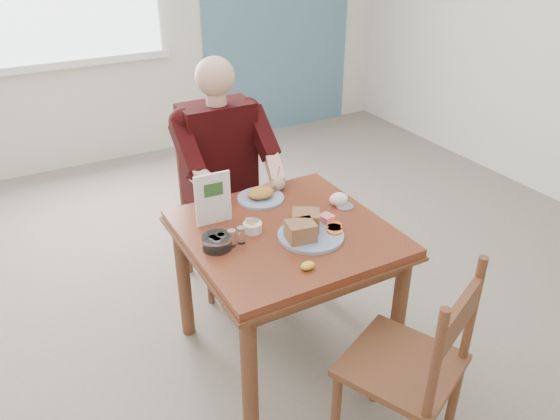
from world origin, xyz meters
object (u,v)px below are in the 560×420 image
chair_far (220,208)px  near_plate (308,229)px  far_plate (261,195)px  chair_near (413,368)px  diner (223,163)px  table (286,249)px

chair_far → near_plate: (0.05, -0.90, 0.31)m
near_plate → far_plate: near_plate is taller
near_plate → chair_far: bearing=93.4°
chair_near → diner: bearing=95.4°
chair_far → far_plate: size_ratio=3.22×
near_plate → diner: bearing=93.8°
chair_far → far_plate: 0.56m
chair_far → chair_near: same height
far_plate → diner: bearing=95.3°
diner → table: bearing=-90.0°
near_plate → far_plate: bearing=92.4°
chair_far → chair_near: (0.14, -1.56, 0.00)m
diner → far_plate: diner is taller
chair_far → near_plate: bearing=-86.6°
diner → chair_near: bearing=-84.6°
far_plate → chair_near: bearing=-84.6°
table → diner: bearing=90.0°
chair_near → near_plate: 0.73m
chair_near → near_plate: chair_near is taller
diner → far_plate: bearing=-84.7°
near_plate → far_plate: (-0.02, 0.43, -0.01)m
chair_near → diner: size_ratio=0.69×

